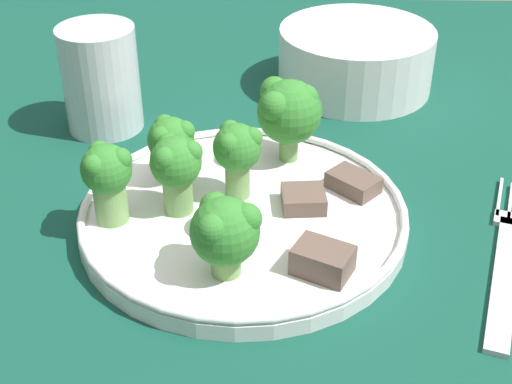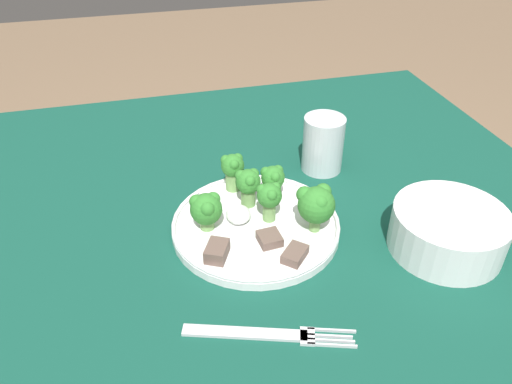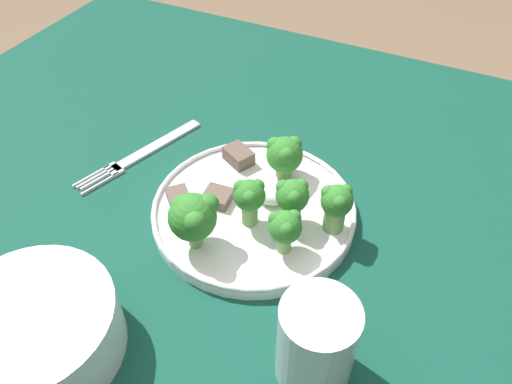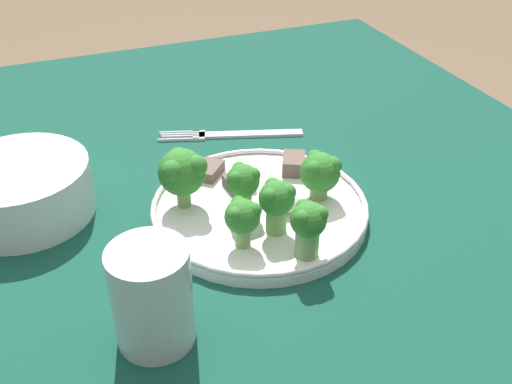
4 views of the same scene
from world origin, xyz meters
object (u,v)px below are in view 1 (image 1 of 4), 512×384
Objects in this scene: dinner_plate at (243,215)px; fork at (507,256)px; drinking_glass at (102,84)px; cream_bowl at (355,60)px.

dinner_plate is 1.24× the size of fork.
fork is 0.37m from drinking_glass.
fork is (0.18, -0.03, -0.01)m from dinner_plate.
dinner_plate is at bearing -112.83° from cream_bowl.
fork is 1.27× the size of cream_bowl.
fork is 0.29m from cream_bowl.
dinner_plate reaches higher than fork.
cream_bowl is (0.10, 0.24, 0.02)m from dinner_plate.
cream_bowl is at bearing 106.85° from fork.
dinner_plate is 0.26m from cream_bowl.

